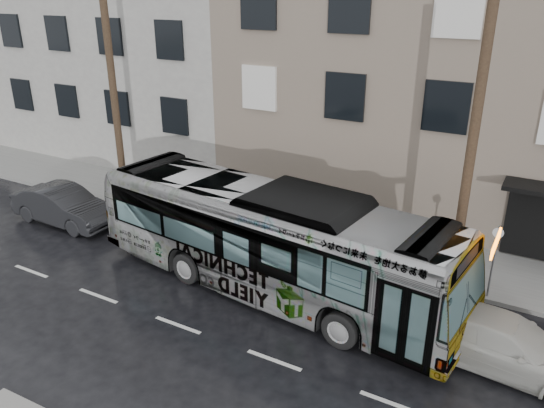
{
  "coord_description": "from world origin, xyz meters",
  "views": [
    {
      "loc": [
        8.68,
        -12.39,
        9.13
      ],
      "look_at": [
        0.33,
        2.5,
        2.08
      ],
      "focal_mm": 35.0,
      "sensor_mm": 36.0,
      "label": 1
    }
  ],
  "objects": [
    {
      "name": "ground",
      "position": [
        0.0,
        0.0,
        0.0
      ],
      "size": [
        120.0,
        120.0,
        0.0
      ],
      "primitive_type": "plane",
      "color": "black",
      "rests_on": "ground"
    },
    {
      "name": "sidewalk",
      "position": [
        0.0,
        4.9,
        0.07
      ],
      "size": [
        90.0,
        3.6,
        0.15
      ],
      "primitive_type": "cube",
      "color": "gray",
      "rests_on": "ground"
    },
    {
      "name": "building_taupe",
      "position": [
        5.0,
        12.7,
        5.5
      ],
      "size": [
        20.0,
        12.0,
        11.0
      ],
      "primitive_type": "cube",
      "color": "#77695B",
      "rests_on": "ground"
    },
    {
      "name": "building_grey",
      "position": [
        -18.0,
        14.2,
        8.0
      ],
      "size": [
        26.0,
        15.0,
        16.0
      ],
      "primitive_type": "cube",
      "color": "#AFAEA5",
      "rests_on": "ground"
    },
    {
      "name": "utility_pole_front",
      "position": [
        6.5,
        3.3,
        4.65
      ],
      "size": [
        0.3,
        0.3,
        9.0
      ],
      "primitive_type": "cylinder",
      "color": "#493724",
      "rests_on": "sidewalk"
    },
    {
      "name": "utility_pole_rear",
      "position": [
        -7.5,
        3.3,
        4.65
      ],
      "size": [
        0.3,
        0.3,
        9.0
      ],
      "primitive_type": "cylinder",
      "color": "#493724",
      "rests_on": "sidewalk"
    },
    {
      "name": "sign_post",
      "position": [
        7.6,
        3.3,
        1.35
      ],
      "size": [
        0.06,
        0.06,
        2.4
      ],
      "primitive_type": "cylinder",
      "color": "slate",
      "rests_on": "sidewalk"
    },
    {
      "name": "bus",
      "position": [
        1.33,
        0.58,
        1.75
      ],
      "size": [
        12.83,
        4.41,
        3.5
      ],
      "primitive_type": "imported",
      "rotation": [
        0.0,
        0.0,
        1.45
      ],
      "color": "#B2B2B2",
      "rests_on": "ground"
    },
    {
      "name": "white_sedan",
      "position": [
        8.4,
        0.21,
        0.69
      ],
      "size": [
        4.89,
        2.24,
        1.39
      ],
      "primitive_type": "imported",
      "rotation": [
        0.0,
        0.0,
        1.51
      ],
      "color": "#BBBAB2",
      "rests_on": "ground"
    },
    {
      "name": "dark_sedan",
      "position": [
        -8.6,
        0.92,
        0.77
      ],
      "size": [
        4.69,
        1.67,
        1.54
      ],
      "primitive_type": "imported",
      "rotation": [
        0.0,
        0.0,
        1.56
      ],
      "color": "black",
      "rests_on": "ground"
    }
  ]
}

